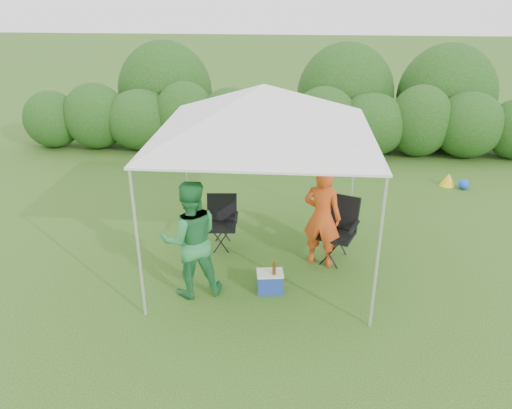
# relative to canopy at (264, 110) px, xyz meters

# --- Properties ---
(ground) EXTENTS (70.00, 70.00, 0.00)m
(ground) POSITION_rel_canopy_xyz_m (0.00, -0.50, -2.46)
(ground) COLOR #3B631F
(hedge) EXTENTS (13.34, 1.53, 1.80)m
(hedge) POSITION_rel_canopy_xyz_m (0.00, 5.50, -1.64)
(hedge) COLOR #244F18
(hedge) RESTS_ON ground
(canopy) EXTENTS (3.10, 3.10, 2.83)m
(canopy) POSITION_rel_canopy_xyz_m (0.00, 0.00, 0.00)
(canopy) COLOR silver
(canopy) RESTS_ON ground
(chair_right) EXTENTS (0.77, 0.74, 1.03)m
(chair_right) POSITION_rel_canopy_xyz_m (1.16, 0.24, -1.88)
(chair_right) COLOR black
(chair_right) RESTS_ON ground
(chair_left) EXTENTS (0.57, 0.52, 0.88)m
(chair_left) POSITION_rel_canopy_xyz_m (-0.73, 0.52, -1.97)
(chair_left) COLOR black
(chair_left) RESTS_ON ground
(man) EXTENTS (0.69, 0.56, 1.62)m
(man) POSITION_rel_canopy_xyz_m (0.90, 0.03, -1.65)
(man) COLOR #E34B19
(man) RESTS_ON ground
(woman) EXTENTS (1.00, 0.88, 1.73)m
(woman) POSITION_rel_canopy_xyz_m (-0.95, -0.91, -1.60)
(woman) COLOR #2B8645
(woman) RESTS_ON ground
(cooler) EXTENTS (0.41, 0.32, 0.32)m
(cooler) POSITION_rel_canopy_xyz_m (0.15, -0.82, -2.30)
(cooler) COLOR #213C9A
(cooler) RESTS_ON ground
(bottle) EXTENTS (0.05, 0.05, 0.21)m
(bottle) POSITION_rel_canopy_xyz_m (0.21, -0.86, -2.04)
(bottle) COLOR #592D0C
(bottle) RESTS_ON cooler
(lawn_toy) EXTENTS (0.56, 0.46, 0.28)m
(lawn_toy) POSITION_rel_canopy_xyz_m (3.89, 3.47, -2.33)
(lawn_toy) COLOR yellow
(lawn_toy) RESTS_ON ground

